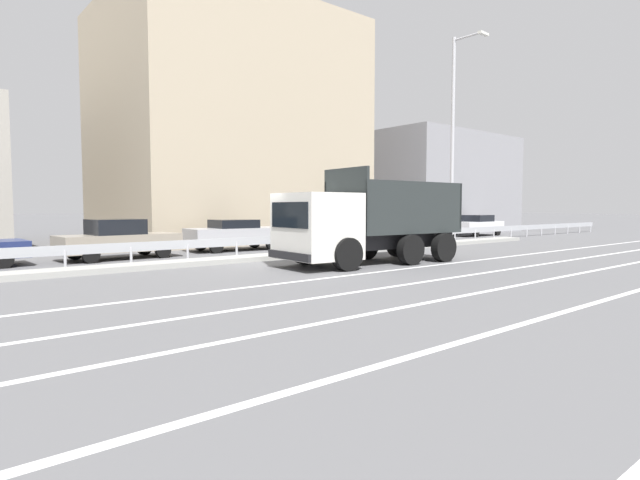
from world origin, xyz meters
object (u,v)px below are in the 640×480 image
at_px(dump_truck, 353,229).
at_px(median_road_sign, 399,222).
at_px(parked_car_5, 236,234).
at_px(parked_car_4, 119,239).
at_px(parked_car_6, 346,230).
at_px(street_lamp_1, 454,134).
at_px(parked_car_7, 424,228).
at_px(parked_car_8, 476,225).

height_order(dump_truck, median_road_sign, dump_truck).
bearing_deg(dump_truck, parked_car_5, 4.38).
distance_m(parked_car_4, parked_car_6, 12.03).
bearing_deg(street_lamp_1, parked_car_6, 131.06).
xyz_separation_m(dump_truck, parked_car_6, (6.51, 7.43, -0.50)).
height_order(street_lamp_1, parked_car_7, street_lamp_1).
xyz_separation_m(parked_car_4, parked_car_5, (5.41, 0.51, -0.01)).
height_order(dump_truck, parked_car_8, dump_truck).
distance_m(parked_car_4, parked_car_7, 18.40).
height_order(parked_car_6, parked_car_8, parked_car_6).
bearing_deg(street_lamp_1, dump_truck, -162.49).
bearing_deg(parked_car_6, street_lamp_1, -135.90).
bearing_deg(parked_car_5, parked_car_8, 93.23).
bearing_deg(parked_car_7, parked_car_4, 95.26).
xyz_separation_m(median_road_sign, street_lamp_1, (3.94, -0.25, 4.47)).
xyz_separation_m(median_road_sign, parked_car_5, (-6.35, 4.23, -0.56)).
relative_size(street_lamp_1, parked_car_7, 2.60).
relative_size(median_road_sign, parked_car_7, 0.59).
height_order(median_road_sign, parked_car_6, median_road_sign).
bearing_deg(parked_car_7, street_lamp_1, 151.44).
distance_m(parked_car_4, parked_car_8, 24.44).
height_order(parked_car_5, parked_car_8, parked_car_8).
height_order(street_lamp_1, parked_car_8, street_lamp_1).
distance_m(parked_car_6, parked_car_8, 12.40).
distance_m(parked_car_7, parked_car_8, 6.04).
relative_size(dump_truck, parked_car_6, 1.47).
xyz_separation_m(parked_car_5, parked_car_6, (6.62, -0.26, 0.00)).
height_order(parked_car_5, parked_car_7, parked_car_5).
height_order(dump_truck, street_lamp_1, street_lamp_1).
bearing_deg(dump_truck, parked_car_7, -57.00).
bearing_deg(dump_truck, parked_car_4, 41.10).
bearing_deg(dump_truck, median_road_sign, -57.42).
bearing_deg(parked_car_5, parked_car_4, -80.77).
xyz_separation_m(parked_car_5, parked_car_7, (12.98, -0.42, -0.05)).
xyz_separation_m(street_lamp_1, parked_car_7, (2.69, 4.06, -5.08)).
relative_size(median_road_sign, parked_car_5, 0.53).
relative_size(dump_truck, median_road_sign, 2.96).
bearing_deg(parked_car_5, dump_truck, 4.71).
height_order(parked_car_4, parked_car_6, parked_car_4).
distance_m(median_road_sign, parked_car_8, 13.30).
distance_m(street_lamp_1, parked_car_8, 10.94).
distance_m(dump_truck, parked_car_4, 9.08).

